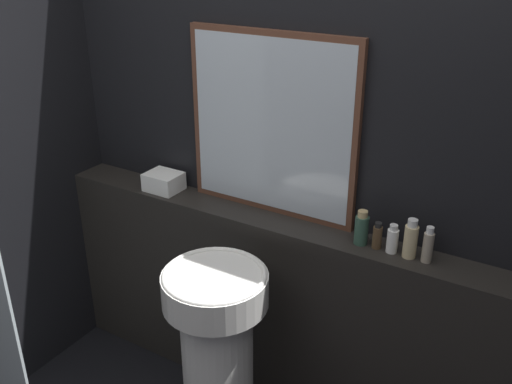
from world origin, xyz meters
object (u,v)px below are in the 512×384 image
(mirror, at_px, (271,126))
(body_wash_bottle, at_px, (411,240))
(conditioner_bottle, at_px, (377,236))
(towel_stack, at_px, (164,182))
(lotion_bottle, at_px, (392,240))
(pedestal_sink, at_px, (217,353))
(hand_soap_bottle, at_px, (428,246))
(shampoo_bottle, at_px, (362,229))

(mirror, height_order, body_wash_bottle, mirror)
(mirror, distance_m, conditioner_bottle, 0.63)
(mirror, xyz_separation_m, body_wash_bottle, (0.66, -0.08, -0.32))
(towel_stack, relative_size, body_wash_bottle, 1.04)
(lotion_bottle, bearing_deg, pedestal_sink, -144.02)
(mirror, relative_size, conditioner_bottle, 7.05)
(towel_stack, xyz_separation_m, hand_soap_bottle, (1.27, 0.00, 0.02))
(hand_soap_bottle, bearing_deg, lotion_bottle, -180.00)
(mirror, relative_size, lotion_bottle, 6.67)
(shampoo_bottle, distance_m, body_wash_bottle, 0.20)
(shampoo_bottle, relative_size, conditioner_bottle, 1.29)
(lotion_bottle, relative_size, body_wash_bottle, 0.74)
(lotion_bottle, bearing_deg, shampoo_bottle, 180.00)
(pedestal_sink, xyz_separation_m, towel_stack, (-0.58, 0.41, 0.49))
(body_wash_bottle, bearing_deg, conditioner_bottle, 180.00)
(body_wash_bottle, distance_m, hand_soap_bottle, 0.07)
(shampoo_bottle, bearing_deg, hand_soap_bottle, 0.00)
(pedestal_sink, relative_size, shampoo_bottle, 6.25)
(shampoo_bottle, bearing_deg, body_wash_bottle, -0.00)
(towel_stack, xyz_separation_m, shampoo_bottle, (1.01, 0.00, 0.02))
(conditioner_bottle, distance_m, hand_soap_bottle, 0.20)
(mirror, bearing_deg, shampoo_bottle, -9.41)
(pedestal_sink, height_order, lotion_bottle, lotion_bottle)
(lotion_bottle, bearing_deg, towel_stack, 180.00)
(towel_stack, bearing_deg, conditioner_bottle, 0.00)
(conditioner_bottle, height_order, body_wash_bottle, body_wash_bottle)
(towel_stack, height_order, shampoo_bottle, shampoo_bottle)
(mirror, relative_size, body_wash_bottle, 4.92)
(shampoo_bottle, bearing_deg, conditioner_bottle, -0.00)
(mirror, bearing_deg, pedestal_sink, -86.44)
(shampoo_bottle, distance_m, hand_soap_bottle, 0.26)
(shampoo_bottle, xyz_separation_m, hand_soap_bottle, (0.26, 0.00, 0.00))
(pedestal_sink, bearing_deg, mirror, 93.56)
(conditioner_bottle, bearing_deg, hand_soap_bottle, 0.00)
(mirror, distance_m, towel_stack, 0.66)
(mirror, distance_m, hand_soap_bottle, 0.80)
(conditioner_bottle, bearing_deg, lotion_bottle, -0.00)
(pedestal_sink, xyz_separation_m, conditioner_bottle, (0.50, 0.41, 0.50))
(towel_stack, relative_size, hand_soap_bottle, 1.13)
(conditioner_bottle, bearing_deg, pedestal_sink, -140.80)
(shampoo_bottle, relative_size, lotion_bottle, 1.23)
(towel_stack, height_order, lotion_bottle, lotion_bottle)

